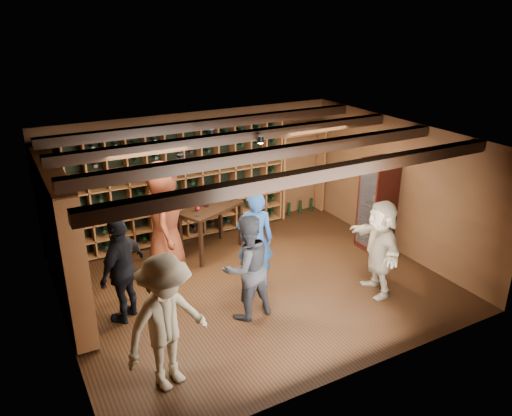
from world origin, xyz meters
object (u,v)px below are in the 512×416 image
display_cabinet (377,206)px  tasting_table (211,213)px  guest_red_floral (165,218)px  man_blue_shirt (255,240)px  guest_khaki (166,323)px  guest_beige (380,248)px  guest_woman_black (123,269)px  man_grey_suit (247,267)px

display_cabinet → tasting_table: 3.14m
guest_red_floral → man_blue_shirt: bearing=-113.5°
tasting_table → guest_khaki: bearing=-146.6°
guest_red_floral → guest_beige: size_ratio=1.27×
guest_beige → guest_red_floral: bearing=-113.9°
display_cabinet → guest_woman_black: size_ratio=1.07×
man_blue_shirt → guest_woman_black: man_blue_shirt is taller
display_cabinet → man_grey_suit: display_cabinet is taller
man_grey_suit → guest_khaki: guest_khaki is taller
man_blue_shirt → tasting_table: (-0.14, 1.46, -0.02)m
man_grey_suit → tasting_table: size_ratio=1.19×
guest_red_floral → tasting_table: 1.04m
guest_khaki → tasting_table: size_ratio=1.29×
man_blue_shirt → guest_khaki: bearing=59.7°
guest_red_floral → guest_woman_black: guest_red_floral is taller
guest_red_floral → guest_khaki: bearing=-176.1°
display_cabinet → man_blue_shirt: bearing=-176.7°
man_blue_shirt → guest_red_floral: 1.63m
guest_beige → man_grey_suit: bearing=-84.8°
display_cabinet → guest_khaki: (-4.76, -1.75, 0.03)m
guest_woman_black → tasting_table: 2.44m
guest_khaki → guest_beige: (3.70, 0.46, -0.09)m
guest_woman_black → guest_khaki: guest_khaki is taller
guest_woman_black → tasting_table: bearing=174.9°
man_blue_shirt → man_grey_suit: 0.90m
guest_beige → tasting_table: size_ratio=1.16×
display_cabinet → man_blue_shirt: size_ratio=1.06×
guest_red_floral → guest_khaki: size_ratio=1.15×
man_blue_shirt → guest_beige: bearing=167.3°
guest_khaki → guest_beige: guest_khaki is taller
man_blue_shirt → guest_beige: (1.64, -1.13, -0.03)m
man_grey_suit → guest_woman_black: size_ratio=1.00×
man_grey_suit → guest_beige: 2.22m
guest_red_floral → guest_khaki: guest_red_floral is taller
guest_beige → tasting_table: bearing=-129.7°
guest_beige → tasting_table: guest_beige is taller
display_cabinet → man_blue_shirt: (-2.71, -0.16, -0.03)m
guest_woman_black → tasting_table: (2.00, 1.39, -0.01)m
guest_red_floral → guest_beige: guest_red_floral is taller
man_blue_shirt → display_cabinet: bearing=-154.8°
display_cabinet → guest_beige: size_ratio=1.10×
guest_woman_black → man_blue_shirt: bearing=138.1°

